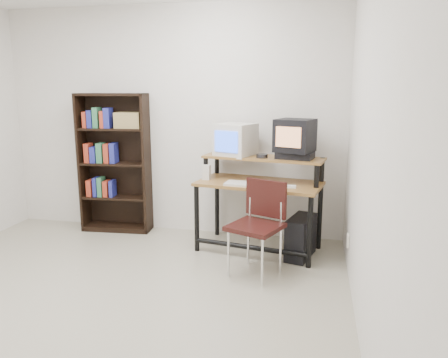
% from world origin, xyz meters
% --- Properties ---
extents(floor, '(4.00, 4.00, 0.01)m').
position_xyz_m(floor, '(0.00, 0.00, -0.01)').
color(floor, '#ACA58F').
rests_on(floor, ground).
extents(back_wall, '(4.00, 0.01, 2.60)m').
position_xyz_m(back_wall, '(0.00, 2.00, 1.30)').
color(back_wall, silver).
rests_on(back_wall, floor).
extents(right_wall, '(0.01, 4.00, 2.60)m').
position_xyz_m(right_wall, '(2.00, 0.00, 1.30)').
color(right_wall, silver).
rests_on(right_wall, floor).
extents(computer_desk, '(1.35, 0.84, 0.98)m').
position_xyz_m(computer_desk, '(1.11, 1.55, 0.69)').
color(computer_desk, olive).
rests_on(computer_desk, floor).
extents(crt_monitor, '(0.47, 0.47, 0.35)m').
position_xyz_m(crt_monitor, '(0.82, 1.71, 1.14)').
color(crt_monitor, beige).
rests_on(crt_monitor, computer_desk).
extents(vcr, '(0.40, 0.32, 0.08)m').
position_xyz_m(vcr, '(1.46, 1.60, 1.01)').
color(vcr, black).
rests_on(vcr, computer_desk).
extents(crt_tv, '(0.44, 0.43, 0.33)m').
position_xyz_m(crt_tv, '(1.45, 1.61, 1.22)').
color(crt_tv, black).
rests_on(crt_tv, vcr).
extents(cd_spindle, '(0.14, 0.14, 0.05)m').
position_xyz_m(cd_spindle, '(1.12, 1.57, 0.99)').
color(cd_spindle, '#26262B').
rests_on(cd_spindle, computer_desk).
extents(keyboard, '(0.49, 0.25, 0.03)m').
position_xyz_m(keyboard, '(1.02, 1.37, 0.74)').
color(keyboard, beige).
rests_on(keyboard, computer_desk).
extents(mousepad, '(0.24, 0.21, 0.01)m').
position_xyz_m(mousepad, '(1.44, 1.35, 0.72)').
color(mousepad, black).
rests_on(mousepad, computer_desk).
extents(mouse, '(0.10, 0.06, 0.03)m').
position_xyz_m(mouse, '(1.44, 1.33, 0.74)').
color(mouse, white).
rests_on(mouse, mousepad).
extents(desk_speaker, '(0.08, 0.08, 0.17)m').
position_xyz_m(desk_speaker, '(0.54, 1.54, 0.80)').
color(desk_speaker, beige).
rests_on(desk_speaker, computer_desk).
extents(pc_tower, '(0.31, 0.49, 0.42)m').
position_xyz_m(pc_tower, '(1.55, 1.41, 0.21)').
color(pc_tower, black).
rests_on(pc_tower, floor).
extents(school_chair, '(0.56, 0.56, 0.86)m').
position_xyz_m(school_chair, '(1.18, 0.95, 0.53)').
color(school_chair, black).
rests_on(school_chair, floor).
extents(bookshelf, '(0.83, 0.33, 1.63)m').
position_xyz_m(bookshelf, '(-0.65, 1.85, 0.84)').
color(bookshelf, black).
rests_on(bookshelf, floor).
extents(wall_outlet, '(0.02, 0.08, 0.12)m').
position_xyz_m(wall_outlet, '(1.99, 1.15, 0.30)').
color(wall_outlet, beige).
rests_on(wall_outlet, right_wall).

